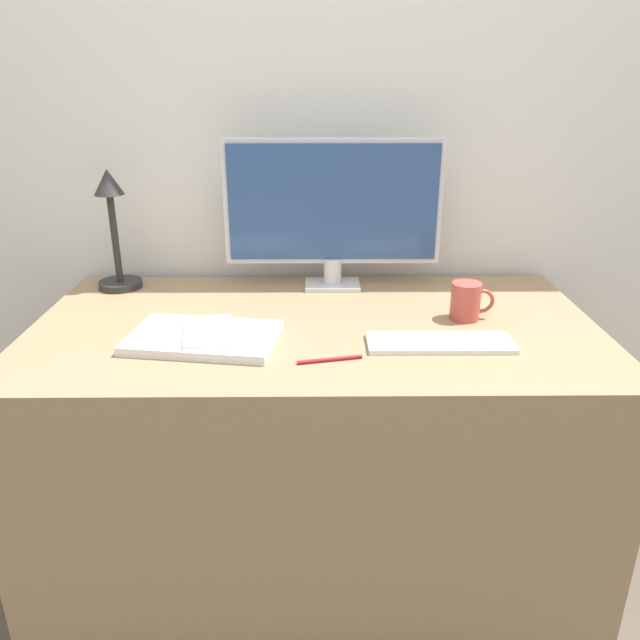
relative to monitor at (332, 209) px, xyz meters
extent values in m
plane|color=brown|center=(-0.05, -0.43, -0.98)|extent=(10.00, 10.00, 0.00)
cube|color=silver|center=(-0.05, 0.14, 0.22)|extent=(3.60, 0.05, 2.40)
cube|color=#997A56|center=(-0.05, -0.29, -0.61)|extent=(1.43, 0.77, 0.74)
cube|color=silver|center=(0.00, 0.00, -0.23)|extent=(0.16, 0.11, 0.01)
cylinder|color=silver|center=(0.00, 0.00, -0.18)|extent=(0.05, 0.05, 0.08)
cube|color=silver|center=(0.00, 0.00, 0.02)|extent=(0.62, 0.01, 0.35)
cube|color=#2D4C84|center=(0.00, -0.01, 0.02)|extent=(0.59, 0.01, 0.33)
cube|color=silver|center=(0.24, -0.43, -0.23)|extent=(0.34, 0.11, 0.01)
cube|color=silver|center=(0.24, -0.43, -0.22)|extent=(0.32, 0.09, 0.00)
cube|color=silver|center=(-0.32, -0.41, -0.23)|extent=(0.37, 0.27, 0.01)
cube|color=silver|center=(-0.32, -0.41, -0.22)|extent=(0.37, 0.27, 0.01)
cube|color=white|center=(-0.30, -0.40, -0.21)|extent=(0.15, 0.20, 0.01)
cube|color=beige|center=(-0.30, -0.40, -0.20)|extent=(0.11, 0.14, 0.00)
cylinder|color=#282828|center=(-0.63, 0.00, -0.22)|extent=(0.13, 0.13, 0.02)
cylinder|color=#282828|center=(-0.63, 0.00, -0.09)|extent=(0.02, 0.02, 0.25)
cone|color=#282828|center=(-0.63, 0.00, 0.08)|extent=(0.08, 0.08, 0.07)
cylinder|color=#B7473D|center=(0.33, -0.26, -0.18)|extent=(0.08, 0.08, 0.10)
torus|color=#B7473D|center=(0.38, -0.26, -0.18)|extent=(0.06, 0.01, 0.06)
cylinder|color=maroon|center=(-0.02, -0.52, -0.23)|extent=(0.15, 0.04, 0.01)
camera|label=1|loc=(-0.05, -1.76, 0.36)|focal=35.00mm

